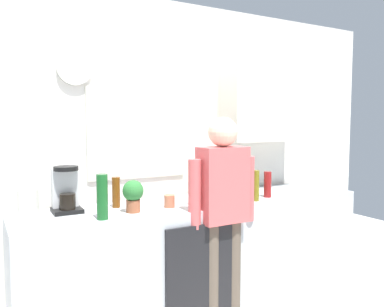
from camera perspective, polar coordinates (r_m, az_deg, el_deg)
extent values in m
cube|color=#B2B7BC|center=(3.28, 1.46, -14.93)|extent=(2.89, 0.64, 0.92)
cube|color=black|center=(2.94, 1.29, -18.33)|extent=(0.56, 0.02, 0.83)
cube|color=white|center=(3.48, -2.13, 0.34)|extent=(4.49, 0.10, 2.60)
cube|color=beige|center=(3.25, -8.01, 3.03)|extent=(0.86, 0.02, 0.76)
cube|color=#8CA5C6|center=(3.26, -8.04, 3.03)|extent=(0.80, 0.02, 0.70)
cube|color=silver|center=(3.74, 10.52, 7.04)|extent=(0.84, 0.32, 0.68)
cylinder|color=silver|center=(3.12, -17.04, 12.01)|extent=(0.26, 0.03, 0.26)
cube|color=black|center=(2.90, -18.01, -8.00)|extent=(0.20, 0.20, 0.03)
cube|color=silver|center=(2.93, -18.31, -4.80)|extent=(0.18, 0.08, 0.28)
cylinder|color=black|center=(2.86, -17.92, -6.75)|extent=(0.11, 0.11, 0.11)
cylinder|color=black|center=(2.85, -18.16, -2.11)|extent=(0.17, 0.17, 0.03)
cylinder|color=#195923|center=(2.61, -13.14, -6.27)|extent=(0.07, 0.07, 0.30)
cylinder|color=black|center=(3.32, 8.07, -4.93)|extent=(0.06, 0.06, 0.18)
cylinder|color=maroon|center=(3.36, 11.12, -4.51)|extent=(0.06, 0.06, 0.22)
cylinder|color=brown|center=(2.96, -11.17, -5.65)|extent=(0.06, 0.06, 0.23)
cylinder|color=#2D8C33|center=(3.42, 2.06, -3.75)|extent=(0.09, 0.09, 0.28)
cylinder|color=olive|center=(3.18, 9.38, -4.72)|extent=(0.06, 0.06, 0.25)
cylinder|color=#B26647|center=(2.92, -3.35, -7.07)|extent=(0.08, 0.08, 0.09)
cylinder|color=orange|center=(3.09, 3.57, -6.54)|extent=(0.22, 0.22, 0.08)
cylinder|color=#9E5638|center=(2.80, -8.69, -7.67)|extent=(0.10, 0.10, 0.09)
sphere|color=#2D7233|center=(2.78, -8.72, -5.45)|extent=(0.15, 0.15, 0.15)
cylinder|color=yellow|center=(3.46, 7.46, -4.78)|extent=(0.06, 0.06, 0.15)
cone|color=white|center=(3.44, 7.48, -3.30)|extent=(0.02, 0.02, 0.03)
cylinder|color=silver|center=(2.95, -23.08, -6.58)|extent=(0.14, 0.14, 0.17)
cylinder|color=brown|center=(3.02, 2.79, -17.81)|extent=(0.12, 0.12, 0.82)
cylinder|color=brown|center=(3.12, 6.05, -17.05)|extent=(0.12, 0.12, 0.82)
cube|color=#D85959|center=(2.88, 4.54, -4.60)|extent=(0.36, 0.20, 0.56)
sphere|color=beige|center=(2.84, 4.59, 3.19)|extent=(0.22, 0.22, 0.22)
cylinder|color=#D85959|center=(2.76, 0.37, -6.03)|extent=(0.09, 0.09, 0.50)
cylinder|color=#D85959|center=(3.02, 8.33, -5.14)|extent=(0.09, 0.09, 0.50)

